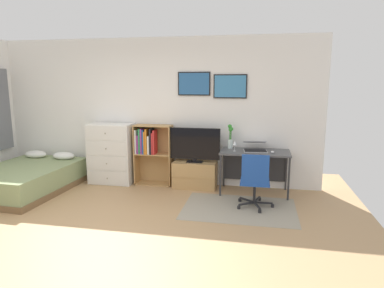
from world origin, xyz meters
The scene contains 14 objects.
ground_plane centered at (0.00, 0.00, 0.00)m, with size 7.20×7.20×0.00m, color tan.
wall_back_with_posters centered at (0.01, 2.43, 1.36)m, with size 6.12×0.09×2.70m.
area_rug centered at (1.68, 1.25, 0.00)m, with size 1.70×1.20×0.01m, color #9E937F.
bed centered at (-2.08, 1.40, 0.23)m, with size 1.49×1.99×0.57m.
dresser centered at (-0.79, 2.15, 0.57)m, with size 0.82×0.46×1.13m.
bookshelf centered at (-0.04, 2.22, 0.68)m, with size 0.69×0.30×1.12m.
tv_stand centered at (0.82, 2.17, 0.24)m, with size 0.78×0.41×0.48m.
television centered at (0.82, 2.15, 0.79)m, with size 0.91×0.16×0.62m.
desk centered at (1.88, 2.14, 0.61)m, with size 1.17×0.62×0.74m.
office_chair centered at (1.90, 1.31, 0.46)m, with size 0.56×0.58×0.86m.
laptop centered at (1.88, 2.13, 0.81)m, with size 0.44×0.46×0.17m.
computer_mouse centered at (2.17, 1.98, 0.76)m, with size 0.06×0.10×0.03m, color silver.
bamboo_vase centered at (1.44, 2.24, 0.96)m, with size 0.10×0.11×0.43m.
wine_glass centered at (1.54, 2.00, 0.87)m, with size 0.07×0.07×0.18m.
Camera 1 is at (1.93, -3.72, 1.92)m, focal length 31.87 mm.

